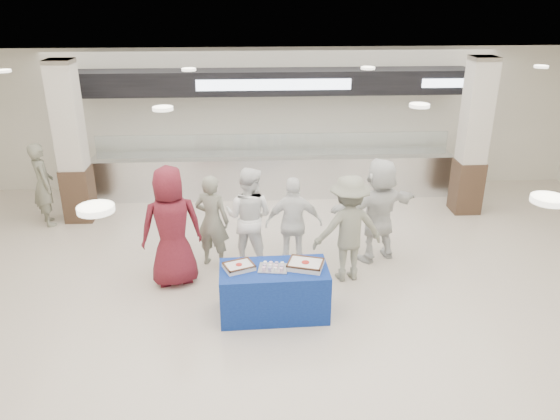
{
  "coord_description": "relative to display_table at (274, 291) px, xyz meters",
  "views": [
    {
      "loc": [
        -0.49,
        -6.3,
        4.53
      ],
      "look_at": [
        -0.06,
        1.6,
        1.2
      ],
      "focal_mm": 35.0,
      "sensor_mm": 36.0,
      "label": 1
    }
  ],
  "objects": [
    {
      "name": "ground",
      "position": [
        0.21,
        -0.52,
        -0.38
      ],
      "size": [
        14.0,
        14.0,
        0.0
      ],
      "primitive_type": "plane",
      "color": "beige",
      "rests_on": "ground"
    },
    {
      "name": "serving_line",
      "position": [
        0.21,
        4.88,
        0.78
      ],
      "size": [
        8.7,
        0.85,
        2.8
      ],
      "color": "silver",
      "rests_on": "ground"
    },
    {
      "name": "column_left",
      "position": [
        -3.79,
        3.68,
        1.15
      ],
      "size": [
        0.55,
        0.55,
        3.2
      ],
      "color": "#372519",
      "rests_on": "ground"
    },
    {
      "name": "column_right",
      "position": [
        4.21,
        3.68,
        1.15
      ],
      "size": [
        0.55,
        0.55,
        3.2
      ],
      "color": "#372519",
      "rests_on": "ground"
    },
    {
      "name": "display_table",
      "position": [
        0.0,
        0.0,
        0.0
      ],
      "size": [
        1.58,
        0.83,
        0.75
      ],
      "primitive_type": "cube",
      "rotation": [
        0.0,
        0.0,
        0.04
      ],
      "color": "navy",
      "rests_on": "ground"
    },
    {
      "name": "sheet_cake_left",
      "position": [
        -0.49,
        0.02,
        0.42
      ],
      "size": [
        0.49,
        0.44,
        0.09
      ],
      "color": "white",
      "rests_on": "display_table"
    },
    {
      "name": "sheet_cake_right",
      "position": [
        0.45,
        0.01,
        0.43
      ],
      "size": [
        0.58,
        0.5,
        0.1
      ],
      "color": "white",
      "rests_on": "display_table"
    },
    {
      "name": "cupcake_tray",
      "position": [
        -0.01,
        -0.01,
        0.41
      ],
      "size": [
        0.45,
        0.36,
        0.07
      ],
      "color": "#A3A3A8",
      "rests_on": "display_table"
    },
    {
      "name": "civilian_maroon",
      "position": [
        -1.55,
        1.0,
        0.61
      ],
      "size": [
        1.09,
        0.85,
        1.97
      ],
      "primitive_type": "imported",
      "rotation": [
        0.0,
        0.0,
        3.4
      ],
      "color": "maroon",
      "rests_on": "ground"
    },
    {
      "name": "soldier_a",
      "position": [
        -0.97,
        1.58,
        0.44
      ],
      "size": [
        0.69,
        0.56,
        1.62
      ],
      "primitive_type": "imported",
      "rotation": [
        0.0,
        0.0,
        2.81
      ],
      "color": "slate",
      "rests_on": "ground"
    },
    {
      "name": "chef_tall",
      "position": [
        -0.35,
        1.58,
        0.5
      ],
      "size": [
        1.03,
        0.93,
        1.74
      ],
      "primitive_type": "imported",
      "rotation": [
        0.0,
        0.0,
        2.76
      ],
      "color": "white",
      "rests_on": "ground"
    },
    {
      "name": "chef_short",
      "position": [
        0.39,
        1.4,
        0.43
      ],
      "size": [
        0.95,
        0.41,
        1.62
      ],
      "primitive_type": "imported",
      "rotation": [
        0.0,
        0.0,
        3.12
      ],
      "color": "white",
      "rests_on": "ground"
    },
    {
      "name": "soldier_b",
      "position": [
        1.23,
        1.0,
        0.51
      ],
      "size": [
        1.24,
        0.84,
        1.77
      ],
      "primitive_type": "imported",
      "rotation": [
        0.0,
        0.0,
        3.31
      ],
      "color": "slate",
      "rests_on": "ground"
    },
    {
      "name": "civilian_white",
      "position": [
        1.87,
        1.66,
        0.54
      ],
      "size": [
        1.78,
        1.16,
        1.83
      ],
      "primitive_type": "imported",
      "rotation": [
        0.0,
        0.0,
        3.54
      ],
      "color": "white",
      "rests_on": "ground"
    },
    {
      "name": "soldier_bg",
      "position": [
        -4.39,
        3.48,
        0.46
      ],
      "size": [
        0.66,
        0.73,
        1.67
      ],
      "primitive_type": "imported",
      "rotation": [
        0.0,
        0.0,
        2.11
      ],
      "color": "slate",
      "rests_on": "ground"
    }
  ]
}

